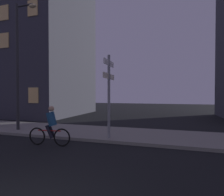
% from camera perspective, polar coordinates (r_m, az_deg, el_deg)
% --- Properties ---
extents(sidewalk_kerb, '(40.00, 3.18, 0.14)m').
position_cam_1_polar(sidewalk_kerb, '(9.54, 1.14, -11.02)').
color(sidewalk_kerb, gray).
rests_on(sidewalk_kerb, ground_plane).
extents(signpost, '(0.12, 1.50, 3.68)m').
position_cam_1_polar(signpost, '(8.19, -0.97, 2.72)').
color(signpost, gray).
rests_on(signpost, sidewalk_kerb).
extents(street_lamp, '(1.34, 0.28, 6.84)m').
position_cam_1_polar(street_lamp, '(11.43, -26.60, 11.17)').
color(street_lamp, '#2D2D30').
rests_on(street_lamp, sidewalk_kerb).
extents(cyclist, '(1.82, 0.36, 1.61)m').
position_cam_1_polar(cyclist, '(7.97, -18.45, -8.55)').
color(cyclist, black).
rests_on(cyclist, ground_plane).
extents(building_left_block, '(13.97, 9.16, 16.32)m').
position_cam_1_polar(building_left_block, '(23.39, -26.48, 16.10)').
color(building_left_block, '#383842').
rests_on(building_left_block, ground_plane).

